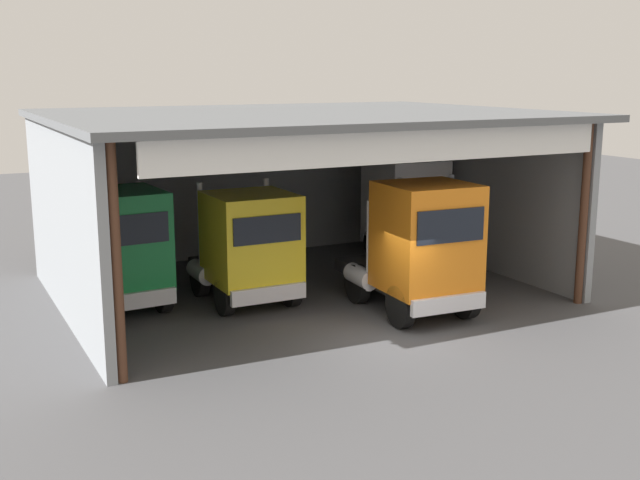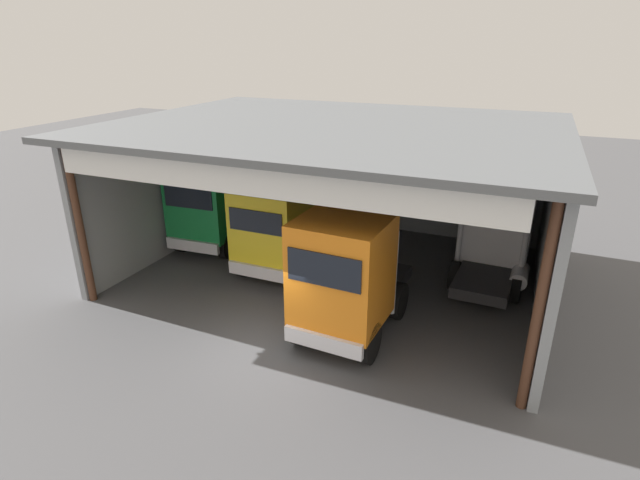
% 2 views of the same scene
% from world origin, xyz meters
% --- Properties ---
extents(ground_plane, '(80.00, 80.00, 0.00)m').
position_xyz_m(ground_plane, '(0.00, 0.00, 0.00)').
color(ground_plane, '#4C4C4F').
rests_on(ground_plane, ground).
extents(workshop_shed, '(14.48, 11.53, 5.51)m').
position_xyz_m(workshop_shed, '(0.00, 6.23, 3.83)').
color(workshop_shed, gray).
rests_on(workshop_shed, ground).
extents(truck_green_center_bay, '(2.74, 5.18, 3.50)m').
position_xyz_m(truck_green_center_bay, '(-5.54, 5.55, 1.84)').
color(truck_green_center_bay, '#197F3D').
rests_on(truck_green_center_bay, ground).
extents(truck_yellow_center_right_bay, '(2.49, 4.58, 3.52)m').
position_xyz_m(truck_yellow_center_right_bay, '(-2.00, 4.43, 1.75)').
color(truck_yellow_center_right_bay, yellow).
rests_on(truck_yellow_center_right_bay, ground).
extents(truck_orange_left_bay, '(2.58, 5.35, 3.75)m').
position_xyz_m(truck_orange_left_bay, '(1.82, 1.31, 1.93)').
color(truck_orange_left_bay, orange).
rests_on(truck_orange_left_bay, ground).
extents(truck_white_right_bay, '(2.53, 4.98, 3.60)m').
position_xyz_m(truck_white_right_bay, '(5.32, 7.14, 1.89)').
color(truck_white_right_bay, white).
rests_on(truck_white_right_bay, ground).
extents(oil_drum, '(0.58, 0.58, 0.91)m').
position_xyz_m(oil_drum, '(-0.20, 9.43, 0.45)').
color(oil_drum, '#B21E19').
rests_on(oil_drum, ground).
extents(tool_cart, '(0.90, 0.60, 1.00)m').
position_xyz_m(tool_cart, '(5.97, 9.74, 0.50)').
color(tool_cart, red).
rests_on(tool_cart, ground).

